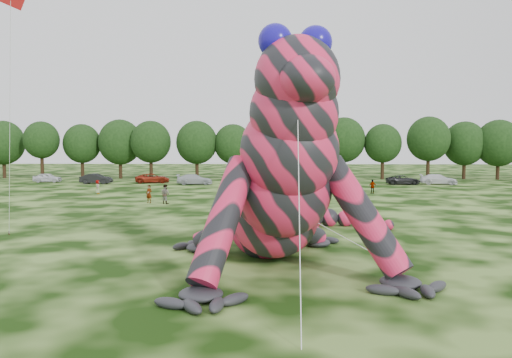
{
  "coord_description": "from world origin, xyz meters",
  "views": [
    {
      "loc": [
        2.16,
        -23.65,
        5.69
      ],
      "look_at": [
        1.36,
        0.47,
        4.0
      ],
      "focal_mm": 35.0,
      "sensor_mm": 36.0,
      "label": 1
    }
  ],
  "objects_px": {
    "tree_4": "(82,151)",
    "tree_7": "(197,150)",
    "tree_9": "(266,153)",
    "tree_12": "(383,152)",
    "tree_13": "(428,148)",
    "car_0": "(47,178)",
    "car_7": "(438,179)",
    "car_6": "(403,180)",
    "flying_kite": "(10,15)",
    "tree_5": "(120,149)",
    "car_1": "(96,179)",
    "tree_11": "(344,148)",
    "tree_8": "(233,152)",
    "inflatable_gecko": "(267,153)",
    "tree_6": "(151,150)",
    "spectator_5": "(270,199)",
    "car_5": "(329,179)",
    "tree_3": "(42,150)",
    "car_2": "(153,178)",
    "tree_10": "(304,147)",
    "car_3": "(195,179)",
    "spectator_0": "(149,194)",
    "spectator_2": "(327,187)",
    "tree_15": "(498,150)",
    "spectator_3": "(373,187)",
    "spectator_4": "(98,187)",
    "car_4": "(278,180)",
    "spectator_1": "(165,194)",
    "tree_14": "(464,150)"
  },
  "relations": [
    {
      "from": "tree_4",
      "to": "tree_7",
      "type": "height_order",
      "value": "tree_7"
    },
    {
      "from": "tree_9",
      "to": "tree_12",
      "type": "xyz_separation_m",
      "value": [
        18.95,
        0.39,
        0.15
      ]
    },
    {
      "from": "tree_13",
      "to": "car_0",
      "type": "bearing_deg",
      "value": -172.63
    },
    {
      "from": "tree_12",
      "to": "car_7",
      "type": "relative_size",
      "value": 1.77
    },
    {
      "from": "car_6",
      "to": "tree_13",
      "type": "bearing_deg",
      "value": -33.97
    },
    {
      "from": "flying_kite",
      "to": "tree_9",
      "type": "relative_size",
      "value": 1.67
    },
    {
      "from": "tree_5",
      "to": "car_1",
      "type": "bearing_deg",
      "value": -89.77
    },
    {
      "from": "car_0",
      "to": "tree_11",
      "type": "bearing_deg",
      "value": -80.45
    },
    {
      "from": "car_1",
      "to": "tree_8",
      "type": "bearing_deg",
      "value": -60.38
    },
    {
      "from": "inflatable_gecko",
      "to": "tree_6",
      "type": "relative_size",
      "value": 2.21
    },
    {
      "from": "spectator_5",
      "to": "car_7",
      "type": "bearing_deg",
      "value": 34.47
    },
    {
      "from": "car_5",
      "to": "tree_3",
      "type": "bearing_deg",
      "value": 84.62
    },
    {
      "from": "car_7",
      "to": "tree_5",
      "type": "bearing_deg",
      "value": 86.49
    },
    {
      "from": "tree_3",
      "to": "car_2",
      "type": "bearing_deg",
      "value": -22.15
    },
    {
      "from": "tree_11",
      "to": "car_6",
      "type": "bearing_deg",
      "value": -58.62
    },
    {
      "from": "tree_10",
      "to": "car_2",
      "type": "xyz_separation_m",
      "value": [
        -22.83,
        -9.77,
        -4.55
      ]
    },
    {
      "from": "tree_10",
      "to": "car_3",
      "type": "bearing_deg",
      "value": -142.84
    },
    {
      "from": "car_7",
      "to": "spectator_0",
      "type": "xyz_separation_m",
      "value": [
        -35.38,
        -23.34,
        0.14
      ]
    },
    {
      "from": "tree_4",
      "to": "tree_7",
      "type": "relative_size",
      "value": 0.96
    },
    {
      "from": "car_7",
      "to": "car_5",
      "type": "bearing_deg",
      "value": 99.9
    },
    {
      "from": "tree_6",
      "to": "spectator_2",
      "type": "xyz_separation_m",
      "value": [
        25.76,
        -25.22,
        -3.81
      ]
    },
    {
      "from": "tree_3",
      "to": "tree_9",
      "type": "height_order",
      "value": "tree_3"
    },
    {
      "from": "tree_8",
      "to": "car_2",
      "type": "xyz_separation_m",
      "value": [
        -11.21,
        -8.18,
        -3.77
      ]
    },
    {
      "from": "tree_3",
      "to": "inflatable_gecko",
      "type": "bearing_deg",
      "value": -55.91
    },
    {
      "from": "tree_6",
      "to": "spectator_5",
      "type": "height_order",
      "value": "tree_6"
    },
    {
      "from": "tree_15",
      "to": "flying_kite",
      "type": "bearing_deg",
      "value": -132.93
    },
    {
      "from": "inflatable_gecko",
      "to": "spectator_3",
      "type": "distance_m",
      "value": 34.83
    },
    {
      "from": "tree_15",
      "to": "spectator_5",
      "type": "relative_size",
      "value": 5.16
    },
    {
      "from": "flying_kite",
      "to": "tree_5",
      "type": "distance_m",
      "value": 56.62
    },
    {
      "from": "tree_3",
      "to": "spectator_4",
      "type": "relative_size",
      "value": 6.03
    },
    {
      "from": "spectator_0",
      "to": "inflatable_gecko",
      "type": "bearing_deg",
      "value": -38.46
    },
    {
      "from": "tree_6",
      "to": "car_3",
      "type": "relative_size",
      "value": 1.89
    },
    {
      "from": "tree_7",
      "to": "car_2",
      "type": "bearing_deg",
      "value": -123.78
    },
    {
      "from": "tree_10",
      "to": "car_7",
      "type": "bearing_deg",
      "value": -31.68
    },
    {
      "from": "car_4",
      "to": "tree_13",
      "type": "bearing_deg",
      "value": -59.05
    },
    {
      "from": "tree_3",
      "to": "spectator_1",
      "type": "distance_m",
      "value": 43.78
    },
    {
      "from": "car_7",
      "to": "tree_11",
      "type": "bearing_deg",
      "value": 56.75
    },
    {
      "from": "spectator_0",
      "to": "tree_11",
      "type": "bearing_deg",
      "value": 79.56
    },
    {
      "from": "tree_10",
      "to": "car_6",
      "type": "height_order",
      "value": "tree_10"
    },
    {
      "from": "car_4",
      "to": "tree_11",
      "type": "bearing_deg",
      "value": -35.6
    },
    {
      "from": "spectator_2",
      "to": "tree_14",
      "type": "bearing_deg",
      "value": 111.57
    },
    {
      "from": "tree_7",
      "to": "car_7",
      "type": "height_order",
      "value": "tree_7"
    },
    {
      "from": "car_6",
      "to": "spectator_5",
      "type": "bearing_deg",
      "value": 144.97
    },
    {
      "from": "spectator_4",
      "to": "tree_11",
      "type": "bearing_deg",
      "value": -67.86
    },
    {
      "from": "tree_10",
      "to": "spectator_1",
      "type": "distance_m",
      "value": 38.71
    },
    {
      "from": "tree_5",
      "to": "tree_6",
      "type": "relative_size",
      "value": 1.03
    },
    {
      "from": "inflatable_gecko",
      "to": "tree_7",
      "type": "distance_m",
      "value": 56.62
    },
    {
      "from": "car_0",
      "to": "car_2",
      "type": "distance_m",
      "value": 16.04
    },
    {
      "from": "tree_8",
      "to": "tree_13",
      "type": "bearing_deg",
      "value": 0.26
    },
    {
      "from": "spectator_5",
      "to": "tree_4",
      "type": "bearing_deg",
      "value": 113.38
    }
  ]
}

